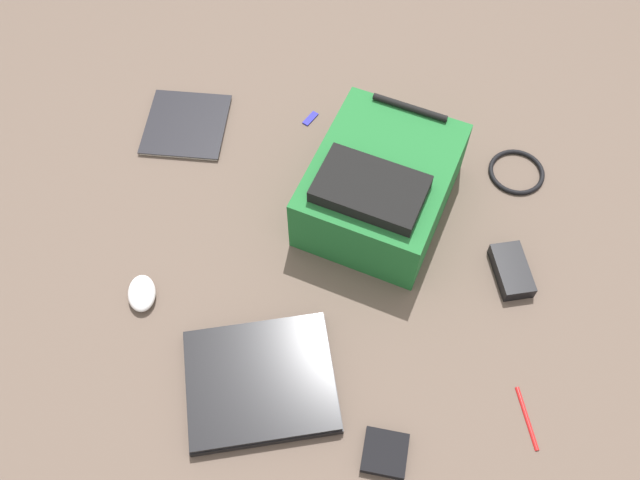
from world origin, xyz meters
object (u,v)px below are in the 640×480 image
Objects in this scene: book_comic at (186,125)px; earbud_pouch at (385,453)px; pen_black at (527,418)px; usb_stick at (310,118)px; power_brick at (512,271)px; computer_mouse at (142,293)px; laptop at (260,381)px; cable_coil at (516,172)px; backpack at (380,186)px.

book_comic is 0.99m from earbud_pouch.
pen_black is 0.93m from usb_stick.
computer_mouse is at bearing 5.11° from power_brick.
laptop reaches higher than pen_black.
cable_coil is at bearing -168.05° from computer_mouse.
book_comic reaches higher than pen_black.
cable_coil is (-0.36, -0.11, -0.08)m from backpack.
pen_black is at bearing 173.52° from laptop.
power_brick is at bearing 79.91° from cable_coil.
backpack is 0.61m from earbud_pouch.
power_brick reaches higher than cable_coil.
laptop is at bearing 109.20° from book_comic.
earbud_pouch is (-0.26, 0.14, -0.01)m from laptop.
laptop is (0.26, 0.46, -0.07)m from backpack.
power_brick is (-0.56, -0.28, 0.00)m from laptop.
computer_mouse is 0.85m from power_brick.
book_comic is 0.33m from usb_stick.
usb_stick is at bearing -58.08° from backpack.
book_comic is 1.77× the size of power_brick.
computer_mouse is 0.65× the size of cable_coil.
book_comic and cable_coil have the same top height.
laptop is at bearing 134.43° from computer_mouse.
computer_mouse is at bearing 22.30° from cable_coil.
laptop is 0.74m from usb_stick.
computer_mouse reaches higher than usb_stick.
power_brick is at bearing 151.98° from book_comic.
earbud_pouch is at bearing 120.78° from book_comic.
laptop is 2.64× the size of power_brick.
pen_black is at bearing -165.13° from earbud_pouch.
computer_mouse is (0.28, -0.20, 0.00)m from laptop.
power_brick is 0.67m from usb_stick.
power_brick reaches higher than laptop.
earbud_pouch is (-0.54, 0.34, -0.01)m from computer_mouse.
computer_mouse is at bearing -17.38° from pen_black.
laptop is 4.00× the size of earbud_pouch.
computer_mouse is at bearing 85.82° from book_comic.
cable_coil is (-0.86, 0.14, -0.00)m from book_comic.
book_comic reaches higher than usb_stick.
book_comic is 2.54× the size of computer_mouse.
backpack reaches higher than usb_stick.
earbud_pouch is at bearing 151.25° from laptop.
computer_mouse is 1.05× the size of earbud_pouch.
pen_black is (-0.30, 0.52, -0.08)m from backpack.
earbud_pouch is (0.30, 0.42, -0.01)m from power_brick.
power_brick is at bearing -153.96° from laptop.
laptop is at bearing 60.53° from backpack.
cable_coil is 1.61× the size of earbud_pouch.
pen_black is 2.65× the size of usb_stick.
backpack reaches higher than laptop.
power_brick is (-0.30, 0.18, -0.07)m from backpack.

